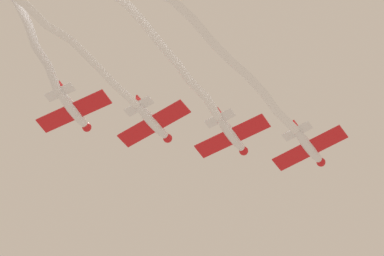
{
  "coord_description": "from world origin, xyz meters",
  "views": [
    {
      "loc": [
        28.98,
        41.09,
        3.2
      ],
      "look_at": [
        16.69,
        -3.66,
        62.48
      ],
      "focal_mm": 75.57,
      "sensor_mm": 36.0,
      "label": 1
    }
  ],
  "objects_px": {
    "airplane_left_wing": "(232,135)",
    "airplane_slot": "(73,110)",
    "airplane_right_wing": "(153,123)",
    "airplane_lead": "(309,147)"
  },
  "relations": [
    {
      "from": "airplane_slot",
      "to": "airplane_lead",
      "type": "bearing_deg",
      "value": -51.97
    },
    {
      "from": "airplane_lead",
      "to": "airplane_slot",
      "type": "bearing_deg",
      "value": 134.61
    },
    {
      "from": "airplane_lead",
      "to": "airplane_left_wing",
      "type": "xyz_separation_m",
      "value": [
        7.42,
        -0.73,
        0.25
      ]
    },
    {
      "from": "airplane_left_wing",
      "to": "airplane_right_wing",
      "type": "distance_m",
      "value": 7.45
    },
    {
      "from": "airplane_lead",
      "to": "airplane_slot",
      "type": "height_order",
      "value": "airplane_slot"
    },
    {
      "from": "airplane_right_wing",
      "to": "airplane_lead",
      "type": "bearing_deg",
      "value": -45.36
    },
    {
      "from": "airplane_lead",
      "to": "airplane_right_wing",
      "type": "height_order",
      "value": "airplane_right_wing"
    },
    {
      "from": "airplane_lead",
      "to": "airplane_right_wing",
      "type": "relative_size",
      "value": 1.0
    },
    {
      "from": "airplane_left_wing",
      "to": "airplane_slot",
      "type": "bearing_deg",
      "value": 131.37
    },
    {
      "from": "airplane_lead",
      "to": "airplane_right_wing",
      "type": "xyz_separation_m",
      "value": [
        14.83,
        -1.44,
        0.5
      ]
    }
  ]
}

